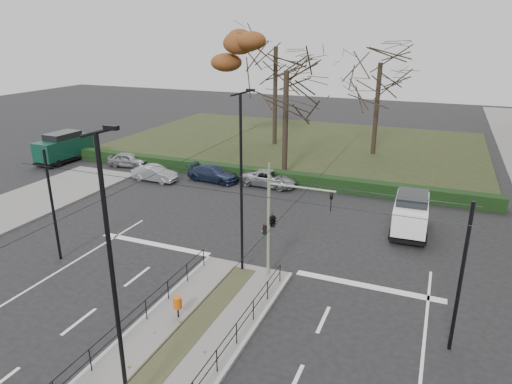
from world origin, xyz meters
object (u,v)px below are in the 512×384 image
Objects in this scene: parked_car_fourth at (270,178)px; bare_tree_near at (286,79)px; traffic_light at (275,219)px; white_van at (411,212)px; green_van at (64,147)px; streetlamp_median_near at (114,282)px; parked_car_second at (155,173)px; litter_bin at (177,303)px; bare_tree_center at (380,70)px; rust_tree at (276,46)px; streetlamp_median_far at (242,183)px; parked_car_first at (129,160)px; parked_car_third at (213,173)px.

parked_car_fourth is 0.39× the size of bare_tree_near.
traffic_light reaches higher than parked_car_fourth.
white_van is 0.82× the size of green_van.
bare_tree_near reaches higher than streetlamp_median_near.
parked_car_second is (-14.22, 10.82, -2.47)m from traffic_light.
litter_bin is 6.43m from streetlamp_median_near.
white_van is (10.85, -4.99, 0.65)m from parked_car_fourth.
rust_tree is at bearing 178.72° from bare_tree_center.
litter_bin is 0.11× the size of streetlamp_median_far.
parked_car_third is (8.90, -0.87, -0.00)m from parked_car_first.
bare_tree_near reaches higher than traffic_light.
parked_car_fourth is 0.38× the size of bare_tree_center.
parked_car_third is at bearing 112.97° from litter_bin.
parked_car_second is at bearing 108.00° from parked_car_fourth.
streetlamp_median_far is 22.15m from parked_car_first.
bare_tree_center reaches higher than parked_car_third.
bare_tree_near reaches higher than parked_car_fourth.
rust_tree is (-8.34, 36.10, 5.27)m from streetlamp_median_near.
bare_tree_near reaches higher than litter_bin.
parked_car_fourth is (9.04, 2.32, -0.01)m from parked_car_second.
bare_tree_near is (13.73, 2.80, 7.32)m from parked_car_first.
parked_car_third is 0.98× the size of parked_car_fourth.
parked_car_fourth is at bearing 155.32° from white_van.
bare_tree_center is (2.05, 35.87, 3.34)m from streetlamp_median_near.
parked_car_first is (-16.28, 18.26, -0.18)m from litter_bin.
green_van is at bearing 89.83° from parked_car_first.
green_van reaches higher than parked_car_third.
traffic_light is 9.96m from streetlamp_median_near.
streetlamp_median_near is 2.45× the size of parked_car_first.
streetlamp_median_near reaches higher than parked_car_second.
streetlamp_median_near is 29.33m from parked_car_first.
parked_car_second is 0.88× the size of parked_car_third.
parked_car_first is at bearing 6.77° from green_van.
white_van is 31.34m from green_van.
white_van is at bearing 57.85° from litter_bin.
white_van is (19.89, -2.67, 0.64)m from parked_car_second.
streetlamp_median_near reaches higher than white_van.
parked_car_first is 0.84× the size of parked_car_fourth.
streetlamp_median_near is at bearing -146.10° from parked_car_second.
rust_tree is at bearing -14.79° from parked_car_second.
bare_tree_near is (9.19, 5.43, 7.32)m from parked_car_second.
parked_car_fourth is (-3.53, 13.18, -4.07)m from streetlamp_median_far.
parked_car_second is at bearing 117.72° from parked_car_third.
streetlamp_median_near is 33.05m from green_van.
bare_tree_near is (-2.55, 21.06, 7.14)m from litter_bin.
parked_car_third is 16.16m from white_van.
green_van reaches higher than parked_car_first.
traffic_light is at bearing -91.72° from bare_tree_center.
bare_tree_near is at bearing -120.46° from bare_tree_center.
parked_car_first is at bearing 131.71° from litter_bin.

